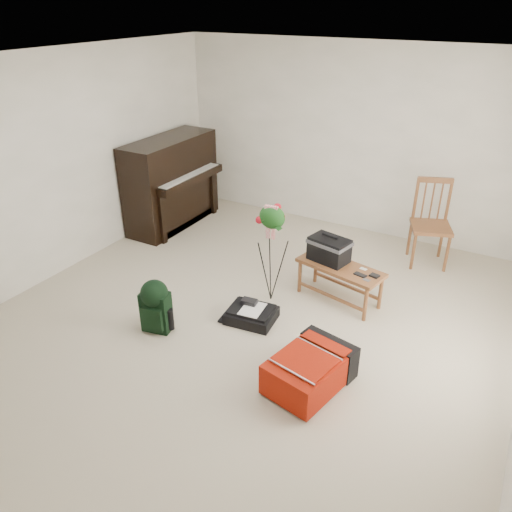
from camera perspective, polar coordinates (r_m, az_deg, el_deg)
The scene contains 11 objects.
floor at distance 5.18m, azimuth -0.83°, elevation -7.34°, with size 5.00×5.50×0.01m, color beige.
ceiling at distance 4.27m, azimuth -1.07°, elevation 21.29°, with size 5.00×5.50×0.01m, color white.
wall_back at distance 6.98m, azimuth 10.87°, elevation 12.90°, with size 5.00×0.04×2.50m, color white.
wall_left at distance 6.17m, azimuth -21.70°, elevation 9.50°, with size 0.04×5.50×2.50m, color white.
piano at distance 7.22m, azimuth -9.56°, elevation 8.10°, with size 0.71×1.50×1.25m.
bench at distance 5.37m, azimuth 8.60°, elevation 0.03°, with size 1.00×0.57×0.72m.
dining_chair at distance 6.42m, azimuth 19.47°, elevation 3.45°, with size 0.59×0.59×1.05m.
red_suitcase at distance 4.38m, azimuth 6.45°, elevation -12.42°, with size 0.64×0.84×0.32m.
black_duffel at distance 5.14m, azimuth -0.53°, elevation -6.65°, with size 0.53×0.44×0.20m.
green_backpack at distance 4.98m, azimuth -11.46°, elevation -5.35°, with size 0.31×0.28×0.56m.
flower_stand at distance 5.24m, azimuth 1.79°, elevation 0.19°, with size 0.40×0.40×1.14m.
Camera 1 is at (2.16, -3.65, 2.98)m, focal length 35.00 mm.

